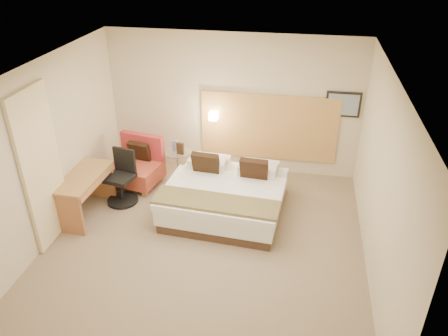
% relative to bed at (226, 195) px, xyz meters
% --- Properties ---
extents(floor, '(4.80, 5.00, 0.02)m').
position_rel_bed_xyz_m(floor, '(-0.15, -0.95, -0.32)').
color(floor, '#7D6B54').
rests_on(floor, ground).
extents(ceiling, '(4.80, 5.00, 0.02)m').
position_rel_bed_xyz_m(ceiling, '(-0.15, -0.95, 2.40)').
color(ceiling, white).
rests_on(ceiling, floor).
extents(wall_back, '(4.80, 0.02, 2.70)m').
position_rel_bed_xyz_m(wall_back, '(-0.15, 1.56, 1.04)').
color(wall_back, beige).
rests_on(wall_back, floor).
extents(wall_front, '(4.80, 0.02, 2.70)m').
position_rel_bed_xyz_m(wall_front, '(-0.15, -3.46, 1.04)').
color(wall_front, beige).
rests_on(wall_front, floor).
extents(wall_left, '(0.02, 5.00, 2.70)m').
position_rel_bed_xyz_m(wall_left, '(-2.56, -0.95, 1.04)').
color(wall_left, beige).
rests_on(wall_left, floor).
extents(wall_right, '(0.02, 5.00, 2.70)m').
position_rel_bed_xyz_m(wall_right, '(2.26, -0.95, 1.04)').
color(wall_right, beige).
rests_on(wall_right, floor).
extents(headboard_panel, '(2.60, 0.04, 1.30)m').
position_rel_bed_xyz_m(headboard_panel, '(0.55, 1.52, 0.64)').
color(headboard_panel, tan).
rests_on(headboard_panel, wall_back).
extents(art_frame, '(0.62, 0.03, 0.47)m').
position_rel_bed_xyz_m(art_frame, '(1.87, 1.53, 1.19)').
color(art_frame, black).
rests_on(art_frame, wall_back).
extents(art_canvas, '(0.54, 0.01, 0.39)m').
position_rel_bed_xyz_m(art_canvas, '(1.87, 1.51, 1.19)').
color(art_canvas, '#778FA4').
rests_on(art_canvas, wall_back).
extents(lamp_arm, '(0.02, 0.12, 0.02)m').
position_rel_bed_xyz_m(lamp_arm, '(-0.50, 1.47, 0.84)').
color(lamp_arm, silver).
rests_on(lamp_arm, wall_back).
extents(lamp_shade, '(0.15, 0.15, 0.15)m').
position_rel_bed_xyz_m(lamp_shade, '(-0.50, 1.41, 0.84)').
color(lamp_shade, '#F3E2BE').
rests_on(lamp_shade, wall_back).
extents(curtain, '(0.06, 0.90, 2.42)m').
position_rel_bed_xyz_m(curtain, '(-2.51, -1.20, 0.91)').
color(curtain, beige).
rests_on(curtain, wall_left).
extents(bottle_a, '(0.07, 0.07, 0.21)m').
position_rel_bed_xyz_m(bottle_a, '(-1.18, 0.96, 0.37)').
color(bottle_a, '#7D93C2').
rests_on(bottle_a, side_table).
extents(bottle_b, '(0.07, 0.07, 0.21)m').
position_rel_bed_xyz_m(bottle_b, '(-1.10, 0.95, 0.37)').
color(bottle_b, '#83A2CA').
rests_on(bottle_b, side_table).
extents(menu_folder, '(0.14, 0.08, 0.23)m').
position_rel_bed_xyz_m(menu_folder, '(-1.02, 0.83, 0.38)').
color(menu_folder, '#352415').
rests_on(menu_folder, side_table).
extents(bed, '(2.05, 2.01, 0.95)m').
position_rel_bed_xyz_m(bed, '(0.00, 0.00, 0.00)').
color(bed, '#422D21').
rests_on(bed, floor).
extents(lounge_chair, '(0.99, 0.91, 0.92)m').
position_rel_bed_xyz_m(lounge_chair, '(-1.80, 0.61, 0.06)').
color(lounge_chair, tan).
rests_on(lounge_chair, floor).
extents(side_table, '(0.61, 0.61, 0.58)m').
position_rel_bed_xyz_m(side_table, '(-1.10, 0.90, 0.01)').
color(side_table, white).
rests_on(side_table, floor).
extents(desk, '(0.60, 1.22, 0.75)m').
position_rel_bed_xyz_m(desk, '(-2.27, -0.54, 0.28)').
color(desk, '#A37940').
rests_on(desk, floor).
extents(desk_chair, '(0.63, 0.63, 0.96)m').
position_rel_bed_xyz_m(desk_chair, '(-1.84, -0.03, 0.09)').
color(desk_chair, black).
rests_on(desk_chair, floor).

